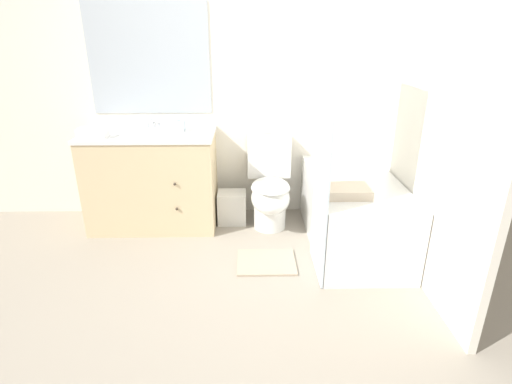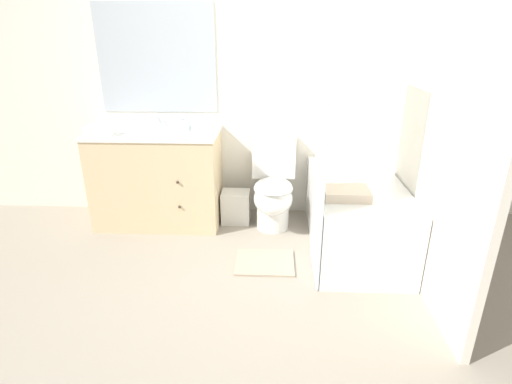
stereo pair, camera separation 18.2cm
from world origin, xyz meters
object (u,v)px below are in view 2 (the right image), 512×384
(wastebasket, at_px, (236,207))
(tissue_box, at_px, (182,124))
(hand_towel_folded, at_px, (99,130))
(bath_mat, at_px, (265,262))
(vanity_cabinet, at_px, (158,177))
(toilet, at_px, (273,189))
(sink_faucet, at_px, (160,122))
(bathtub, at_px, (354,214))
(bath_towel_folded, at_px, (346,193))

(wastebasket, height_order, tissue_box, tissue_box)
(wastebasket, xyz_separation_m, hand_towel_folded, (-1.11, -0.18, 0.76))
(bath_mat, bearing_deg, vanity_cabinet, 144.08)
(vanity_cabinet, height_order, tissue_box, tissue_box)
(vanity_cabinet, distance_m, hand_towel_folded, 0.64)
(toilet, height_order, tissue_box, tissue_box)
(sink_faucet, xyz_separation_m, hand_towel_folded, (-0.41, -0.37, 0.01))
(bathtub, bearing_deg, vanity_cabinet, 167.18)
(bathtub, xyz_separation_m, bath_mat, (-0.73, -0.33, -0.28))
(toilet, bearing_deg, hand_towel_folded, -175.53)
(bathtub, xyz_separation_m, wastebasket, (-1.02, 0.41, -0.14))
(toilet, distance_m, bathtub, 0.75)
(sink_faucet, bearing_deg, hand_towel_folded, -138.17)
(wastebasket, xyz_separation_m, bath_mat, (0.29, -0.74, -0.14))
(toilet, distance_m, hand_towel_folded, 1.56)
(sink_faucet, distance_m, bathtub, 1.92)
(bathtub, height_order, bath_mat, bathtub)
(vanity_cabinet, height_order, bath_towel_folded, vanity_cabinet)
(wastebasket, relative_size, tissue_box, 2.21)
(sink_faucet, bearing_deg, tissue_box, -29.45)
(tissue_box, bearing_deg, sink_faucet, 150.55)
(tissue_box, height_order, hand_towel_folded, tissue_box)
(tissue_box, xyz_separation_m, bath_towel_folded, (1.33, -0.80, -0.31))
(bathtub, height_order, wastebasket, bathtub)
(bath_towel_folded, bearing_deg, sink_faucet, 149.30)
(sink_faucet, relative_size, toilet, 0.18)
(wastebasket, distance_m, bath_towel_folded, 1.23)
(vanity_cabinet, xyz_separation_m, toilet, (1.05, -0.05, -0.08))
(toilet, height_order, bath_towel_folded, toilet)
(wastebasket, relative_size, bath_mat, 0.66)
(vanity_cabinet, xyz_separation_m, tissue_box, (0.24, 0.07, 0.47))
(hand_towel_folded, bearing_deg, toilet, 4.47)
(wastebasket, relative_size, bath_towel_folded, 0.93)
(sink_faucet, height_order, bathtub, sink_faucet)
(wastebasket, distance_m, hand_towel_folded, 1.36)
(bath_towel_folded, bearing_deg, bath_mat, 179.08)
(hand_towel_folded, bearing_deg, wastebasket, 9.17)
(sink_faucet, relative_size, bathtub, 0.11)
(toilet, xyz_separation_m, bath_mat, (-0.06, -0.67, -0.35))
(toilet, relative_size, wastebasket, 2.65)
(wastebasket, bearing_deg, sink_faucet, 165.11)
(bath_towel_folded, distance_m, bath_mat, 0.83)
(bathtub, distance_m, hand_towel_folded, 2.23)
(toilet, xyz_separation_m, hand_towel_folded, (-1.46, -0.11, 0.54))
(hand_towel_folded, xyz_separation_m, bath_mat, (1.40, -0.56, -0.90))
(toilet, xyz_separation_m, wastebasket, (-0.35, 0.07, -0.21))
(hand_towel_folded, bearing_deg, sink_faucet, 41.83)
(vanity_cabinet, bearing_deg, toilet, -2.68)
(wastebasket, bearing_deg, bathtub, -21.88)
(bathtub, relative_size, bath_towel_folded, 4.23)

